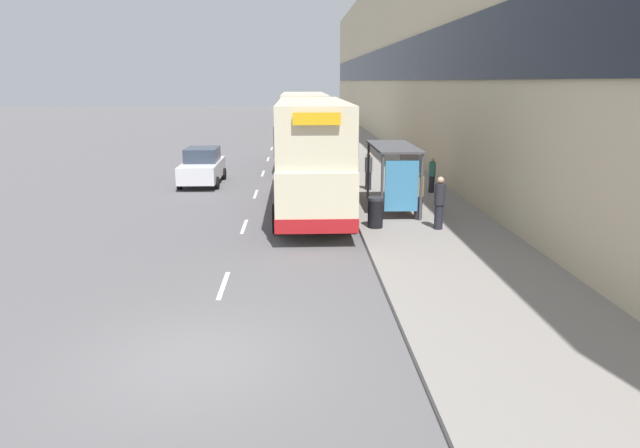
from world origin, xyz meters
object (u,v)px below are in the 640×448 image
(pedestrian_4, at_px, (369,171))
(litter_bin, at_px, (375,212))
(car_1, at_px, (202,166))
(pedestrian_at_shelter, at_px, (439,203))
(pedestrian_2, at_px, (432,175))
(double_decker_bus_near, at_px, (312,154))
(double_decker_bus_ahead, at_px, (304,128))
(car_0, at_px, (296,114))
(pedestrian_1, at_px, (403,180))
(pedestrian_3, at_px, (419,194))
(bus_shelter, at_px, (399,166))

(pedestrian_4, xyz_separation_m, litter_bin, (-0.62, -6.96, -0.35))
(car_1, height_order, pedestrian_at_shelter, pedestrian_at_shelter)
(pedestrian_4, bearing_deg, pedestrian_2, -15.92)
(double_decker_bus_near, height_order, pedestrian_2, double_decker_bus_near)
(double_decker_bus_ahead, xyz_separation_m, pedestrian_2, (5.59, -9.39, -1.34))
(double_decker_bus_ahead, xyz_separation_m, car_0, (-0.44, 40.27, -1.43))
(pedestrian_1, xyz_separation_m, pedestrian_3, (-0.09, -3.53, 0.08))
(pedestrian_2, bearing_deg, double_decker_bus_near, -151.19)
(double_decker_bus_near, distance_m, pedestrian_at_shelter, 5.58)
(double_decker_bus_ahead, bearing_deg, car_1, -130.67)
(car_0, bearing_deg, double_decker_bus_ahead, -89.38)
(double_decker_bus_near, relative_size, pedestrian_2, 6.73)
(car_1, relative_size, pedestrian_4, 2.59)
(bus_shelter, distance_m, car_1, 11.11)
(double_decker_bus_near, bearing_deg, pedestrian_at_shelter, -39.75)
(double_decker_bus_near, xyz_separation_m, pedestrian_1, (3.88, 1.49, -1.31))
(double_decker_bus_near, bearing_deg, car_0, 90.63)
(car_1, bearing_deg, pedestrian_2, 162.45)
(double_decker_bus_near, bearing_deg, litter_bin, -56.79)
(bus_shelter, distance_m, pedestrian_at_shelter, 3.14)
(car_1, xyz_separation_m, pedestrian_3, (9.07, -8.44, 0.17))
(pedestrian_1, bearing_deg, bus_shelter, -105.63)
(pedestrian_at_shelter, distance_m, pedestrian_4, 7.42)
(double_decker_bus_near, height_order, pedestrian_4, double_decker_bus_near)
(pedestrian_at_shelter, bearing_deg, car_0, 94.85)
(double_decker_bus_ahead, bearing_deg, pedestrian_2, -59.23)
(pedestrian_at_shelter, xyz_separation_m, pedestrian_2, (1.27, 6.48, -0.11))
(pedestrian_1, bearing_deg, pedestrian_2, 43.71)
(bus_shelter, xyz_separation_m, pedestrian_1, (0.58, 2.08, -0.90))
(double_decker_bus_near, relative_size, pedestrian_4, 6.13)
(double_decker_bus_near, bearing_deg, pedestrian_3, -28.27)
(bus_shelter, relative_size, double_decker_bus_near, 0.40)
(pedestrian_2, relative_size, pedestrian_3, 0.88)
(bus_shelter, bearing_deg, car_0, 94.16)
(double_decker_bus_near, height_order, litter_bin, double_decker_bus_near)
(car_0, xyz_separation_m, pedestrian_1, (4.45, -51.17, 0.12))
(car_1, distance_m, pedestrian_4, 8.40)
(double_decker_bus_near, bearing_deg, double_decker_bus_ahead, 90.63)
(pedestrian_3, xyz_separation_m, litter_bin, (-1.71, -1.13, -0.39))
(pedestrian_1, bearing_deg, pedestrian_4, 117.21)
(pedestrian_3, height_order, pedestrian_4, pedestrian_3)
(pedestrian_at_shelter, relative_size, pedestrian_3, 1.00)
(double_decker_bus_near, relative_size, pedestrian_at_shelter, 5.91)
(car_0, xyz_separation_m, pedestrian_2, (6.03, -49.66, 0.09))
(car_0, distance_m, pedestrian_at_shelter, 56.34)
(pedestrian_1, height_order, pedestrian_3, pedestrian_3)
(double_decker_bus_near, bearing_deg, pedestrian_2, 28.81)
(bus_shelter, relative_size, pedestrian_at_shelter, 2.35)
(car_1, xyz_separation_m, pedestrian_4, (7.98, -2.61, 0.14))
(pedestrian_at_shelter, distance_m, pedestrian_2, 6.60)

